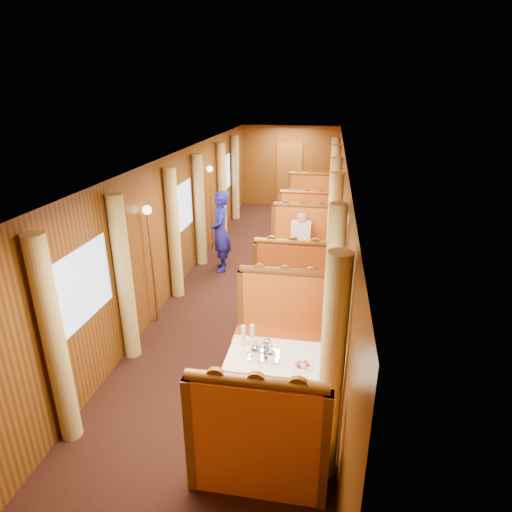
% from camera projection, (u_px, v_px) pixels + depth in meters
% --- Properties ---
extents(floor, '(3.00, 12.00, 0.01)m').
position_uv_depth(floor, '(258.00, 282.00, 8.45)').
color(floor, black).
rests_on(floor, ground).
extents(ceiling, '(3.00, 12.00, 0.01)m').
position_uv_depth(ceiling, '(259.00, 153.00, 7.53)').
color(ceiling, silver).
rests_on(ceiling, wall_left).
extents(wall_far, '(3.00, 0.01, 2.50)m').
position_uv_depth(wall_far, '(289.00, 167.00, 13.49)').
color(wall_far, brown).
rests_on(wall_far, floor).
extents(wall_left, '(0.01, 12.00, 2.50)m').
position_uv_depth(wall_left, '(182.00, 218.00, 8.22)').
color(wall_left, brown).
rests_on(wall_left, floor).
extents(wall_right, '(0.01, 12.00, 2.50)m').
position_uv_depth(wall_right, '(340.00, 225.00, 7.75)').
color(wall_right, brown).
rests_on(wall_right, floor).
extents(doorway_far, '(0.80, 0.04, 2.00)m').
position_uv_depth(doorway_far, '(289.00, 175.00, 13.55)').
color(doorway_far, brown).
rests_on(doorway_far, floor).
extents(table_near, '(1.05, 0.72, 0.75)m').
position_uv_depth(table_near, '(273.00, 383.00, 4.98)').
color(table_near, white).
rests_on(table_near, floor).
extents(banquette_near_fwd, '(1.30, 0.55, 1.34)m').
position_uv_depth(banquette_near_fwd, '(259.00, 447.00, 4.04)').
color(banquette_near_fwd, '#B73914').
rests_on(banquette_near_fwd, floor).
extents(banquette_near_aft, '(1.30, 0.55, 1.34)m').
position_uv_depth(banquette_near_aft, '(283.00, 333.00, 5.90)').
color(banquette_near_aft, '#B73914').
rests_on(banquette_near_aft, floor).
extents(table_mid, '(1.05, 0.72, 0.75)m').
position_uv_depth(table_mid, '(297.00, 267.00, 8.19)').
color(table_mid, white).
rests_on(table_mid, floor).
extents(banquette_mid_fwd, '(1.30, 0.55, 1.34)m').
position_uv_depth(banquette_mid_fwd, '(292.00, 287.00, 7.24)').
color(banquette_mid_fwd, '#B73914').
rests_on(banquette_mid_fwd, floor).
extents(banquette_mid_aft, '(1.30, 0.55, 1.34)m').
position_uv_depth(banquette_mid_aft, '(301.00, 247.00, 9.10)').
color(banquette_mid_aft, '#B73914').
rests_on(banquette_mid_aft, floor).
extents(table_far, '(1.05, 0.72, 0.75)m').
position_uv_depth(table_far, '(307.00, 216.00, 11.40)').
color(table_far, white).
rests_on(table_far, floor).
extents(banquette_far_fwd, '(1.30, 0.55, 1.34)m').
position_uv_depth(banquette_far_fwd, '(305.00, 226.00, 10.45)').
color(banquette_far_fwd, '#B73914').
rests_on(banquette_far_fwd, floor).
extents(banquette_far_aft, '(1.30, 0.55, 1.34)m').
position_uv_depth(banquette_far_aft, '(310.00, 205.00, 12.31)').
color(banquette_far_aft, '#B73914').
rests_on(banquette_far_aft, floor).
extents(tea_tray, '(0.34, 0.27, 0.01)m').
position_uv_depth(tea_tray, '(264.00, 355.00, 4.85)').
color(tea_tray, silver).
rests_on(tea_tray, table_near).
extents(teapot_left, '(0.23, 0.20, 0.15)m').
position_uv_depth(teapot_left, '(256.00, 355.00, 4.73)').
color(teapot_left, silver).
rests_on(teapot_left, tea_tray).
extents(teapot_right, '(0.19, 0.17, 0.13)m').
position_uv_depth(teapot_right, '(271.00, 358.00, 4.69)').
color(teapot_right, silver).
rests_on(teapot_right, tea_tray).
extents(teapot_back, '(0.19, 0.16, 0.13)m').
position_uv_depth(teapot_back, '(267.00, 347.00, 4.90)').
color(teapot_back, silver).
rests_on(teapot_back, tea_tray).
extents(fruit_plate, '(0.23, 0.23, 0.05)m').
position_uv_depth(fruit_plate, '(302.00, 365.00, 4.65)').
color(fruit_plate, white).
rests_on(fruit_plate, table_near).
extents(cup_inboard, '(0.08, 0.08, 0.26)m').
position_uv_depth(cup_inboard, '(243.00, 338.00, 5.00)').
color(cup_inboard, white).
rests_on(cup_inboard, table_near).
extents(cup_outboard, '(0.08, 0.08, 0.26)m').
position_uv_depth(cup_outboard, '(252.00, 337.00, 5.02)').
color(cup_outboard, white).
rests_on(cup_outboard, table_near).
extents(rose_vase_mid, '(0.06, 0.06, 0.36)m').
position_uv_depth(rose_vase_mid, '(296.00, 240.00, 7.96)').
color(rose_vase_mid, silver).
rests_on(rose_vase_mid, table_mid).
extents(rose_vase_far, '(0.06, 0.06, 0.36)m').
position_uv_depth(rose_vase_far, '(307.00, 196.00, 11.17)').
color(rose_vase_far, silver).
rests_on(rose_vase_far, table_far).
extents(window_left_near, '(0.01, 1.20, 0.90)m').
position_uv_depth(window_left_near, '(83.00, 286.00, 4.94)').
color(window_left_near, '#98ADCC').
rests_on(window_left_near, wall_left).
extents(curtain_left_near_a, '(0.22, 0.22, 2.35)m').
position_uv_depth(curtain_left_near_a, '(55.00, 344.00, 4.31)').
color(curtain_left_near_a, tan).
rests_on(curtain_left_near_a, floor).
extents(curtain_left_near_b, '(0.22, 0.22, 2.35)m').
position_uv_depth(curtain_left_near_b, '(124.00, 280.00, 5.74)').
color(curtain_left_near_b, tan).
rests_on(curtain_left_near_b, floor).
extents(window_right_near, '(0.01, 1.20, 0.90)m').
position_uv_depth(window_right_near, '(344.00, 306.00, 4.47)').
color(window_right_near, '#98ADCC').
rests_on(window_right_near, wall_right).
extents(curtain_right_near_a, '(0.22, 0.22, 2.35)m').
position_uv_depth(curtain_right_near_a, '(332.00, 373.00, 3.88)').
color(curtain_right_near_a, tan).
rests_on(curtain_right_near_a, floor).
extents(curtain_right_near_b, '(0.22, 0.22, 2.35)m').
position_uv_depth(curtain_right_near_b, '(332.00, 296.00, 5.31)').
color(curtain_right_near_b, tan).
rests_on(curtain_right_near_b, floor).
extents(window_left_mid, '(0.01, 1.20, 0.90)m').
position_uv_depth(window_left_mid, '(182.00, 207.00, 8.15)').
color(window_left_mid, '#98ADCC').
rests_on(window_left_mid, wall_left).
extents(curtain_left_mid_a, '(0.22, 0.22, 2.35)m').
position_uv_depth(curtain_left_mid_a, '(174.00, 234.00, 7.52)').
color(curtain_left_mid_a, tan).
rests_on(curtain_left_mid_a, floor).
extents(curtain_left_mid_b, '(0.22, 0.22, 2.35)m').
position_uv_depth(curtain_left_mid_b, '(200.00, 211.00, 8.95)').
color(curtain_left_mid_b, tan).
rests_on(curtain_left_mid_b, floor).
extents(window_right_mid, '(0.01, 1.20, 0.90)m').
position_uv_depth(window_right_mid, '(340.00, 215.00, 7.68)').
color(window_right_mid, '#98ADCC').
rests_on(window_right_mid, wall_right).
extents(curtain_right_mid_a, '(0.22, 0.22, 2.35)m').
position_uv_depth(curtain_right_mid_a, '(333.00, 243.00, 7.08)').
color(curtain_right_mid_a, tan).
rests_on(curtain_right_mid_a, floor).
extents(curtain_right_mid_b, '(0.22, 0.22, 2.35)m').
position_uv_depth(curtain_right_mid_b, '(333.00, 217.00, 8.51)').
color(curtain_right_mid_b, tan).
rests_on(curtain_right_mid_b, floor).
extents(window_left_far, '(0.01, 1.20, 0.90)m').
position_uv_depth(window_left_far, '(225.00, 173.00, 11.35)').
color(window_left_far, '#98ADCC').
rests_on(window_left_far, wall_left).
extents(curtain_left_far_a, '(0.22, 0.22, 2.35)m').
position_uv_depth(curtain_left_far_a, '(222.00, 190.00, 10.72)').
color(curtain_left_far_a, tan).
rests_on(curtain_left_far_a, floor).
extents(curtain_left_far_b, '(0.22, 0.22, 2.35)m').
position_uv_depth(curtain_left_far_b, '(235.00, 178.00, 12.15)').
color(curtain_left_far_b, tan).
rests_on(curtain_left_far_b, floor).
extents(window_right_far, '(0.01, 1.20, 0.90)m').
position_uv_depth(window_right_far, '(338.00, 177.00, 10.89)').
color(window_right_far, '#98ADCC').
rests_on(window_right_far, wall_right).
extents(curtain_right_far_a, '(0.22, 0.22, 2.35)m').
position_uv_depth(curtain_right_far_a, '(333.00, 195.00, 10.29)').
color(curtain_right_far_a, tan).
rests_on(curtain_right_far_a, floor).
extents(curtain_right_far_b, '(0.22, 0.22, 2.35)m').
position_uv_depth(curtain_right_far_b, '(333.00, 182.00, 11.72)').
color(curtain_right_far_b, tan).
rests_on(curtain_right_far_b, floor).
extents(sconce_left_fore, '(0.14, 0.14, 1.95)m').
position_uv_depth(sconce_left_fore, '(150.00, 241.00, 6.55)').
color(sconce_left_fore, '#BF8C3F').
rests_on(sconce_left_fore, floor).
extents(sconce_right_fore, '(0.14, 0.14, 1.95)m').
position_uv_depth(sconce_right_fore, '(335.00, 252.00, 6.11)').
color(sconce_right_fore, '#BF8C3F').
rests_on(sconce_right_fore, floor).
extents(sconce_left_aft, '(0.14, 0.14, 1.95)m').
position_uv_depth(sconce_left_aft, '(211.00, 191.00, 9.76)').
color(sconce_left_aft, '#BF8C3F').
rests_on(sconce_left_aft, floor).
extents(sconce_right_aft, '(0.14, 0.14, 1.95)m').
position_uv_depth(sconce_right_aft, '(335.00, 196.00, 9.32)').
color(sconce_right_aft, '#BF8C3F').
rests_on(sconce_right_aft, floor).
extents(steward, '(0.53, 0.69, 1.68)m').
position_uv_depth(steward, '(221.00, 232.00, 8.72)').
color(steward, navy).
rests_on(steward, floor).
extents(passenger, '(0.40, 0.44, 0.76)m').
position_uv_depth(passenger, '(301.00, 235.00, 8.80)').
color(passenger, beige).
rests_on(passenger, banquette_mid_aft).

